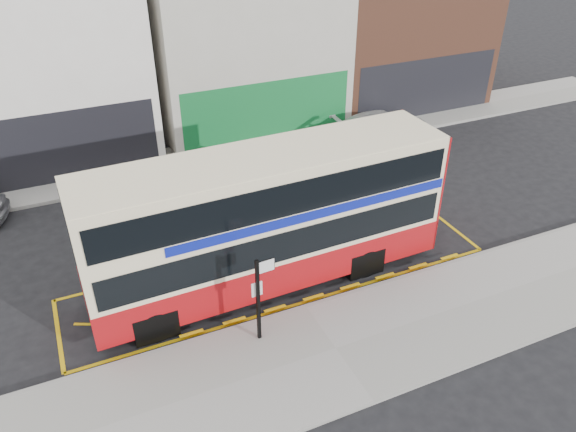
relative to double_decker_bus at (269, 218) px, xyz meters
name	(u,v)px	position (x,y,z in m)	size (l,w,h in m)	color
ground	(300,302)	(0.42, -1.46, -2.36)	(120.00, 120.00, 0.00)	black
pavement	(336,350)	(0.42, -3.76, -2.29)	(40.00, 4.00, 0.15)	#999791
kerb	(306,308)	(0.42, -1.83, -2.29)	(40.00, 0.15, 0.15)	gray
far_pavement	(199,158)	(0.42, 9.54, -2.29)	(50.00, 3.00, 0.15)	#999791
road_markings	(280,273)	(0.42, 0.14, -2.36)	(14.00, 3.40, 0.01)	#DCAD0B
terrace_left	(40,34)	(-5.08, 13.53, 2.96)	(8.00, 8.01, 11.80)	white
terrace_green_shop	(236,20)	(3.92, 13.53, 2.71)	(9.00, 8.01, 11.30)	beige
terrace_right	(391,14)	(12.92, 13.53, 2.21)	(9.00, 8.01, 10.30)	brown
double_decker_bus	(269,218)	(0.00, 0.00, 0.00)	(11.31, 2.85, 4.50)	#F7E6BB
bus_stop_post	(260,292)	(-1.30, -2.49, -0.57)	(0.68, 0.13, 2.71)	black
car_grey	(242,165)	(1.57, 6.92, -1.69)	(1.42, 4.09, 1.35)	#404147
car_white	(383,127)	(9.22, 7.83, -1.63)	(2.05, 5.04, 1.46)	silver
street_tree_right	(279,57)	(4.91, 10.57, 1.57)	(2.67, 2.67, 5.76)	black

